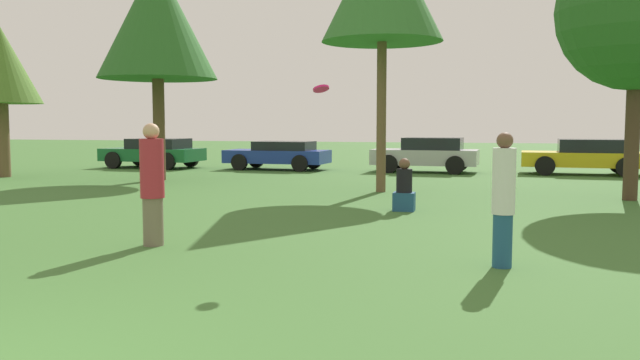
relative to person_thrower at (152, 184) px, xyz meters
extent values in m
cylinder|color=#726651|center=(0.00, 0.00, -0.57)|extent=(0.30, 0.30, 0.72)
cylinder|color=#A52633|center=(0.00, 0.00, 0.24)|extent=(0.36, 0.36, 0.89)
sphere|color=tan|center=(0.00, 0.00, 0.79)|extent=(0.24, 0.24, 0.24)
cylinder|color=navy|center=(5.07, -0.23, -0.59)|extent=(0.25, 0.25, 0.69)
cylinder|color=silver|center=(5.07, -0.23, 0.18)|extent=(0.29, 0.29, 0.84)
sphere|color=brown|center=(5.07, -0.23, 0.69)|extent=(0.21, 0.21, 0.21)
cylinder|color=#F21E72|center=(2.62, -0.01, 1.38)|extent=(0.24, 0.23, 0.14)
cube|color=navy|center=(3.18, 4.84, -0.74)|extent=(0.45, 0.37, 0.39)
cylinder|color=black|center=(3.18, 4.84, -0.29)|extent=(0.34, 0.34, 0.50)
sphere|color=brown|center=(3.18, 4.84, 0.06)|extent=(0.24, 0.24, 0.24)
cylinder|color=brown|center=(-11.27, 10.06, 0.33)|extent=(0.46, 0.46, 2.52)
cylinder|color=brown|center=(-5.46, 10.31, 0.70)|extent=(0.38, 0.38, 3.27)
cone|color=#286023|center=(-5.46, 10.31, 4.24)|extent=(3.80, 3.80, 3.80)
cylinder|color=brown|center=(2.10, 8.51, 1.06)|extent=(0.26, 0.26, 3.99)
cylinder|color=#473323|center=(8.21, 8.11, 0.79)|extent=(0.34, 0.34, 3.45)
sphere|color=#286023|center=(8.21, 8.11, 3.54)|extent=(3.73, 3.73, 3.73)
cube|color=#196633|center=(-8.61, 15.54, -0.38)|extent=(4.11, 2.10, 0.51)
cube|color=black|center=(-8.31, 15.52, 0.08)|extent=(2.29, 1.78, 0.41)
cylinder|color=black|center=(-9.91, 14.65, -0.59)|extent=(0.70, 0.25, 0.69)
cylinder|color=black|center=(-9.81, 16.55, -0.59)|extent=(0.70, 0.25, 0.69)
cylinder|color=black|center=(-7.42, 14.52, -0.59)|extent=(0.70, 0.25, 0.69)
cylinder|color=black|center=(-7.32, 16.42, -0.59)|extent=(0.70, 0.25, 0.69)
cube|color=#1E389E|center=(-3.26, 15.82, -0.40)|extent=(4.15, 1.90, 0.51)
cube|color=black|center=(-2.96, 15.81, 0.03)|extent=(2.31, 1.60, 0.35)
cylinder|color=black|center=(-4.56, 15.04, -0.61)|extent=(0.65, 0.23, 0.64)
cylinder|color=black|center=(-4.48, 16.73, -0.61)|extent=(0.65, 0.23, 0.64)
cylinder|color=black|center=(-2.05, 14.91, -0.61)|extent=(0.65, 0.23, 0.64)
cylinder|color=black|center=(-1.96, 16.60, -0.61)|extent=(0.65, 0.23, 0.64)
cube|color=#B2B2B7|center=(2.58, 15.93, -0.36)|extent=(4.00, 1.94, 0.57)
cube|color=black|center=(2.87, 15.91, 0.15)|extent=(2.23, 1.64, 0.45)
cylinder|color=black|center=(1.33, 15.12, -0.59)|extent=(0.69, 0.21, 0.68)
cylinder|color=black|center=(1.42, 16.86, -0.59)|extent=(0.69, 0.21, 0.68)
cylinder|color=black|center=(3.75, 14.99, -0.59)|extent=(0.69, 0.21, 0.68)
cylinder|color=black|center=(3.84, 16.73, -0.59)|extent=(0.69, 0.21, 0.68)
cube|color=gold|center=(8.22, 16.19, -0.38)|extent=(4.34, 2.00, 0.52)
cube|color=black|center=(8.53, 16.17, 0.11)|extent=(2.41, 1.69, 0.46)
cylinder|color=black|center=(6.86, 15.37, -0.59)|extent=(0.70, 0.24, 0.69)
cylinder|color=black|center=(6.95, 17.14, -0.59)|extent=(0.70, 0.24, 0.69)
cylinder|color=black|center=(9.49, 15.23, -0.59)|extent=(0.70, 0.24, 0.69)
cylinder|color=black|center=(9.58, 17.01, -0.59)|extent=(0.70, 0.24, 0.69)
camera|label=1|loc=(4.86, -8.71, 0.91)|focal=36.31mm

